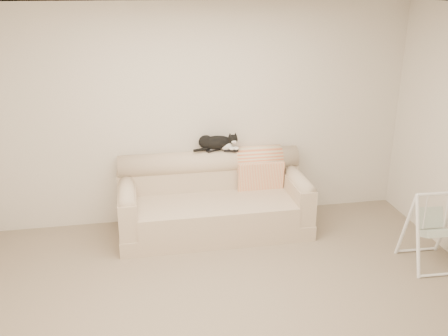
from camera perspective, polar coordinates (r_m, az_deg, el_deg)
name	(u,v)px	position (r m, az deg, el deg)	size (l,w,h in m)	color
ground_plane	(236,310)	(4.70, 1.41, -15.90)	(5.00, 5.00, 0.00)	#756653
room_shell	(238,150)	(3.98, 1.60, 2.06)	(5.04, 4.04, 2.60)	beige
sofa	(213,202)	(5.90, -1.24, -3.85)	(2.20, 0.93, 0.90)	tan
remote_a	(213,150)	(5.93, -1.22, 2.08)	(0.18, 0.13, 0.03)	black
remote_b	(231,150)	(5.92, 0.82, 2.03)	(0.18, 0.09, 0.02)	black
tuxedo_cat	(217,142)	(5.91, -0.82, 2.95)	(0.54, 0.22, 0.21)	black
throw_blanket	(258,162)	(6.08, 3.94, 0.67)	(0.56, 0.38, 0.58)	#E77749
baby_swing	(433,228)	(5.59, 22.74, -6.37)	(0.52, 0.55, 0.82)	white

